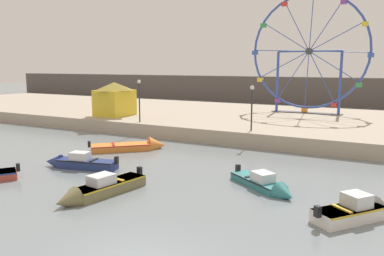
{
  "coord_description": "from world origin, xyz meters",
  "views": [
    {
      "loc": [
        6.88,
        -9.01,
        6.21
      ],
      "look_at": [
        -4.65,
        12.41,
        2.27
      ],
      "focal_mm": 36.27,
      "sensor_mm": 36.0,
      "label": 1
    }
  ],
  "objects_px": {
    "motorboat_olive_wood": "(98,189)",
    "motorboat_navy_blue": "(78,162)",
    "motorboat_orange_hull": "(135,146)",
    "promenade_lamp_near": "(139,95)",
    "promenade_lamp_far": "(252,101)",
    "ferris_wheel_blue_frame": "(309,53)",
    "carnival_booth_yellow_awning": "(115,98)",
    "motorboat_teal_painted": "(266,185)",
    "motorboat_white_red_stripe": "(359,210)"
  },
  "relations": [
    {
      "from": "motorboat_olive_wood",
      "to": "motorboat_navy_blue",
      "type": "relative_size",
      "value": 1.05
    },
    {
      "from": "motorboat_orange_hull",
      "to": "promenade_lamp_near",
      "type": "xyz_separation_m",
      "value": [
        -3.46,
        5.42,
        3.37
      ]
    },
    {
      "from": "motorboat_orange_hull",
      "to": "promenade_lamp_far",
      "type": "height_order",
      "value": "promenade_lamp_far"
    },
    {
      "from": "ferris_wheel_blue_frame",
      "to": "carnival_booth_yellow_awning",
      "type": "relative_size",
      "value": 3.29
    },
    {
      "from": "motorboat_teal_painted",
      "to": "ferris_wheel_blue_frame",
      "type": "relative_size",
      "value": 0.34
    },
    {
      "from": "motorboat_teal_painted",
      "to": "motorboat_olive_wood",
      "type": "xyz_separation_m",
      "value": [
        -6.8,
        -4.76,
        0.08
      ]
    },
    {
      "from": "motorboat_navy_blue",
      "to": "motorboat_teal_painted",
      "type": "bearing_deg",
      "value": 173.29
    },
    {
      "from": "ferris_wheel_blue_frame",
      "to": "motorboat_orange_hull",
      "type": "bearing_deg",
      "value": -113.16
    },
    {
      "from": "motorboat_teal_painted",
      "to": "motorboat_olive_wood",
      "type": "relative_size",
      "value": 0.81
    },
    {
      "from": "motorboat_orange_hull",
      "to": "motorboat_teal_painted",
      "type": "height_order",
      "value": "motorboat_orange_hull"
    },
    {
      "from": "motorboat_teal_painted",
      "to": "ferris_wheel_blue_frame",
      "type": "distance_m",
      "value": 25.28
    },
    {
      "from": "motorboat_olive_wood",
      "to": "motorboat_navy_blue",
      "type": "height_order",
      "value": "motorboat_olive_wood"
    },
    {
      "from": "motorboat_navy_blue",
      "to": "promenade_lamp_far",
      "type": "distance_m",
      "value": 13.91
    },
    {
      "from": "ferris_wheel_blue_frame",
      "to": "promenade_lamp_near",
      "type": "relative_size",
      "value": 3.31
    },
    {
      "from": "motorboat_navy_blue",
      "to": "motorboat_orange_hull",
      "type": "bearing_deg",
      "value": -102.82
    },
    {
      "from": "motorboat_olive_wood",
      "to": "carnival_booth_yellow_awning",
      "type": "xyz_separation_m",
      "value": [
        -13.2,
        17.37,
        2.55
      ]
    },
    {
      "from": "motorboat_orange_hull",
      "to": "motorboat_teal_painted",
      "type": "bearing_deg",
      "value": -65.07
    },
    {
      "from": "motorboat_orange_hull",
      "to": "carnival_booth_yellow_awning",
      "type": "bearing_deg",
      "value": 93.0
    },
    {
      "from": "carnival_booth_yellow_awning",
      "to": "promenade_lamp_far",
      "type": "bearing_deg",
      "value": -6.99
    },
    {
      "from": "motorboat_teal_painted",
      "to": "ferris_wheel_blue_frame",
      "type": "height_order",
      "value": "ferris_wheel_blue_frame"
    },
    {
      "from": "motorboat_olive_wood",
      "to": "ferris_wheel_blue_frame",
      "type": "relative_size",
      "value": 0.41
    },
    {
      "from": "motorboat_olive_wood",
      "to": "promenade_lamp_near",
      "type": "height_order",
      "value": "promenade_lamp_near"
    },
    {
      "from": "motorboat_orange_hull",
      "to": "promenade_lamp_near",
      "type": "bearing_deg",
      "value": 79.11
    },
    {
      "from": "motorboat_navy_blue",
      "to": "motorboat_white_red_stripe",
      "type": "relative_size",
      "value": 1.31
    },
    {
      "from": "promenade_lamp_near",
      "to": "motorboat_teal_painted",
      "type": "bearing_deg",
      "value": -33.66
    },
    {
      "from": "motorboat_orange_hull",
      "to": "carnival_booth_yellow_awning",
      "type": "relative_size",
      "value": 1.29
    },
    {
      "from": "ferris_wheel_blue_frame",
      "to": "promenade_lamp_far",
      "type": "relative_size",
      "value": 3.56
    },
    {
      "from": "motorboat_navy_blue",
      "to": "motorboat_white_red_stripe",
      "type": "xyz_separation_m",
      "value": [
        15.94,
        -0.44,
        0.01
      ]
    },
    {
      "from": "motorboat_teal_painted",
      "to": "motorboat_white_red_stripe",
      "type": "distance_m",
      "value": 4.81
    },
    {
      "from": "motorboat_orange_hull",
      "to": "motorboat_olive_wood",
      "type": "bearing_deg",
      "value": -106.58
    },
    {
      "from": "motorboat_white_red_stripe",
      "to": "carnival_booth_yellow_awning",
      "type": "bearing_deg",
      "value": 97.15
    },
    {
      "from": "motorboat_navy_blue",
      "to": "promenade_lamp_far",
      "type": "height_order",
      "value": "promenade_lamp_far"
    },
    {
      "from": "promenade_lamp_near",
      "to": "ferris_wheel_blue_frame",
      "type": "bearing_deg",
      "value": 50.0
    },
    {
      "from": "motorboat_teal_painted",
      "to": "promenade_lamp_near",
      "type": "xyz_separation_m",
      "value": [
        -14.98,
        9.98,
        3.36
      ]
    },
    {
      "from": "motorboat_navy_blue",
      "to": "promenade_lamp_far",
      "type": "bearing_deg",
      "value": -134.17
    },
    {
      "from": "motorboat_white_red_stripe",
      "to": "promenade_lamp_far",
      "type": "relative_size",
      "value": 1.06
    },
    {
      "from": "motorboat_orange_hull",
      "to": "motorboat_white_red_stripe",
      "type": "bearing_deg",
      "value": -65.06
    },
    {
      "from": "motorboat_olive_wood",
      "to": "motorboat_white_red_stripe",
      "type": "xyz_separation_m",
      "value": [
        11.27,
        2.99,
        0.01
      ]
    },
    {
      "from": "ferris_wheel_blue_frame",
      "to": "motorboat_teal_painted",
      "type": "bearing_deg",
      "value": -82.43
    },
    {
      "from": "motorboat_teal_painted",
      "to": "promenade_lamp_near",
      "type": "distance_m",
      "value": 18.31
    },
    {
      "from": "promenade_lamp_far",
      "to": "promenade_lamp_near",
      "type": "bearing_deg",
      "value": -178.19
    },
    {
      "from": "motorboat_navy_blue",
      "to": "carnival_booth_yellow_awning",
      "type": "bearing_deg",
      "value": -71.88
    },
    {
      "from": "motorboat_teal_painted",
      "to": "motorboat_orange_hull",
      "type": "bearing_deg",
      "value": -166.79
    },
    {
      "from": "motorboat_white_red_stripe",
      "to": "promenade_lamp_far",
      "type": "distance_m",
      "value": 15.38
    },
    {
      "from": "ferris_wheel_blue_frame",
      "to": "promenade_lamp_far",
      "type": "bearing_deg",
      "value": -95.51
    },
    {
      "from": "motorboat_orange_hull",
      "to": "motorboat_olive_wood",
      "type": "height_order",
      "value": "motorboat_olive_wood"
    },
    {
      "from": "carnival_booth_yellow_awning",
      "to": "motorboat_olive_wood",
      "type": "bearing_deg",
      "value": -51.3
    },
    {
      "from": "ferris_wheel_blue_frame",
      "to": "carnival_booth_yellow_awning",
      "type": "height_order",
      "value": "ferris_wheel_blue_frame"
    },
    {
      "from": "motorboat_olive_wood",
      "to": "promenade_lamp_near",
      "type": "distance_m",
      "value": 17.17
    },
    {
      "from": "promenade_lamp_near",
      "to": "carnival_booth_yellow_awning",
      "type": "bearing_deg",
      "value": 152.28
    }
  ]
}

